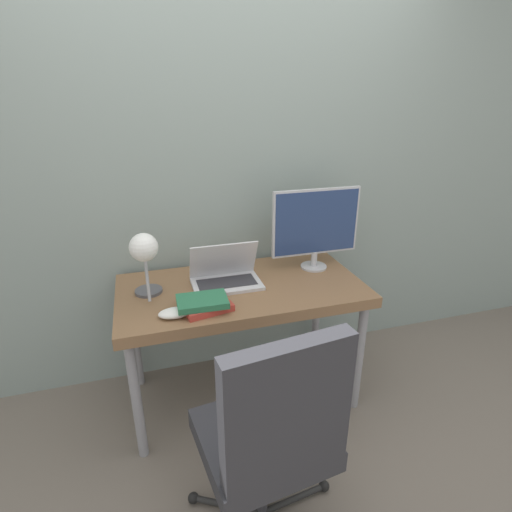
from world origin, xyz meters
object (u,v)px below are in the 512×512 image
(laptop, at_px, (226,276))
(office_chair, at_px, (272,433))
(book_stack, at_px, (204,303))
(monitor, at_px, (316,225))
(game_controller, at_px, (175,313))
(desk_lamp, at_px, (144,253))

(laptop, relative_size, office_chair, 0.36)
(laptop, distance_m, office_chair, 0.93)
(laptop, relative_size, book_stack, 1.37)
(monitor, distance_m, book_stack, 0.82)
(game_controller, bearing_deg, office_chair, -66.38)
(desk_lamp, distance_m, office_chair, 0.99)
(desk_lamp, xyz_separation_m, office_chair, (0.38, -0.80, -0.45))
(monitor, bearing_deg, game_controller, -158.38)
(desk_lamp, bearing_deg, game_controller, -58.21)
(desk_lamp, bearing_deg, office_chair, -64.52)
(laptop, bearing_deg, desk_lamp, -166.01)
(laptop, xyz_separation_m, desk_lamp, (-0.41, -0.10, 0.22))
(office_chair, bearing_deg, game_controller, 113.62)
(laptop, distance_m, book_stack, 0.30)
(book_stack, distance_m, game_controller, 0.15)
(game_controller, bearing_deg, book_stack, 10.83)
(book_stack, xyz_separation_m, game_controller, (-0.15, -0.03, -0.01))
(monitor, bearing_deg, book_stack, -156.34)
(office_chair, distance_m, game_controller, 0.71)
(office_chair, height_order, game_controller, office_chair)
(laptop, xyz_separation_m, office_chair, (-0.03, -0.90, -0.23))
(monitor, relative_size, book_stack, 1.95)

